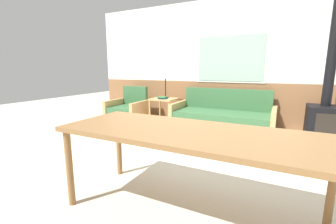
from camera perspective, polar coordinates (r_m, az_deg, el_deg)
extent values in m
plane|color=beige|center=(2.79, 7.73, -15.53)|extent=(16.00, 16.00, 0.00)
cube|color=#8E603D|center=(5.12, 17.55, 1.84)|extent=(7.20, 0.06, 0.96)
cube|color=silver|center=(5.10, 18.45, 17.00)|extent=(7.20, 0.06, 1.74)
cube|color=white|center=(5.07, 15.49, 12.98)|extent=(1.46, 0.01, 1.02)
cube|color=#99BCA8|center=(5.06, 15.48, 12.98)|extent=(1.38, 0.02, 0.94)
cube|color=tan|center=(4.69, 13.29, -4.32)|extent=(1.98, 0.86, 0.06)
cube|color=#38663D|center=(4.63, 13.34, -2.05)|extent=(1.82, 0.78, 0.33)
cube|color=#38663D|center=(4.95, 14.62, 3.22)|extent=(1.82, 0.10, 0.44)
cube|color=tan|center=(4.94, 2.65, -0.49)|extent=(0.08, 0.86, 0.53)
cube|color=tan|center=(4.53, 25.19, -2.57)|extent=(0.08, 0.86, 0.53)
cube|color=tan|center=(5.42, -10.17, -2.16)|extent=(0.82, 0.77, 0.06)
cube|color=#38663D|center=(5.37, -10.37, -0.26)|extent=(0.66, 0.69, 0.31)
cube|color=#38663D|center=(5.59, -8.32, 4.18)|extent=(0.66, 0.10, 0.45)
cube|color=tan|center=(5.61, -13.28, 0.50)|extent=(0.08, 0.77, 0.51)
cube|color=tan|center=(5.17, -6.97, -0.15)|extent=(0.08, 0.77, 0.51)
cube|color=tan|center=(5.05, -0.99, 3.32)|extent=(0.54, 0.54, 0.03)
cylinder|color=tan|center=(5.01, -4.67, -0.18)|extent=(0.04, 0.04, 0.56)
cylinder|color=tan|center=(4.79, 0.22, -0.67)|extent=(0.04, 0.04, 0.56)
cylinder|color=tan|center=(5.42, -2.05, 0.68)|extent=(0.04, 0.04, 0.56)
cylinder|color=tan|center=(5.21, 2.56, 0.27)|extent=(0.04, 0.04, 0.56)
cylinder|color=black|center=(5.14, -0.65, 3.73)|extent=(0.15, 0.15, 0.02)
cylinder|color=black|center=(5.12, -0.66, 6.20)|extent=(0.02, 0.02, 0.42)
cone|color=silver|center=(5.10, -0.66, 9.38)|extent=(0.22, 0.22, 0.14)
cube|color=#234799|center=(4.97, -1.34, 3.53)|extent=(0.21, 0.13, 0.03)
cube|color=#2D7F3D|center=(4.96, -1.46, 3.79)|extent=(0.18, 0.16, 0.02)
cube|color=olive|center=(1.82, 5.92, -5.36)|extent=(2.18, 0.81, 0.04)
cylinder|color=olive|center=(2.27, -23.73, -12.96)|extent=(0.06, 0.06, 0.71)
cylinder|color=olive|center=(2.72, -12.37, -8.28)|extent=(0.06, 0.06, 0.71)
cylinder|color=olive|center=(2.21, 36.25, -14.84)|extent=(0.06, 0.06, 0.71)
cylinder|color=black|center=(4.40, 32.08, -6.48)|extent=(0.04, 0.04, 0.10)
cylinder|color=black|center=(4.82, 31.63, -5.03)|extent=(0.04, 0.04, 0.10)
cylinder|color=black|center=(4.88, 36.53, -5.39)|extent=(0.04, 0.04, 0.10)
cube|color=black|center=(4.56, 34.84, -2.08)|extent=(0.52, 0.55, 0.53)
cube|color=black|center=(4.30, 35.33, -2.83)|extent=(0.31, 0.01, 0.37)
cylinder|color=black|center=(4.55, 36.39, 12.75)|extent=(0.15, 0.15, 1.83)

